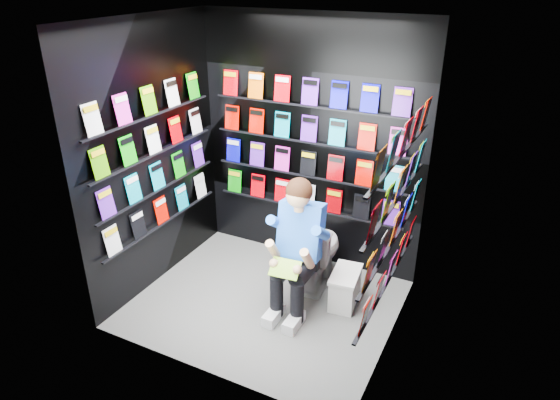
% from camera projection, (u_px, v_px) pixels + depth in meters
% --- Properties ---
extents(floor, '(2.40, 2.40, 0.00)m').
position_uv_depth(floor, '(265.00, 303.00, 4.83)').
color(floor, '#5B5B58').
rests_on(floor, ground).
extents(ceiling, '(2.40, 2.40, 0.00)m').
position_uv_depth(ceiling, '(261.00, 20.00, 3.72)').
color(ceiling, white).
rests_on(ceiling, floor).
extents(wall_back, '(2.40, 0.04, 2.60)m').
position_uv_depth(wall_back, '(310.00, 146.00, 5.08)').
color(wall_back, black).
rests_on(wall_back, floor).
extents(wall_front, '(2.40, 0.04, 2.60)m').
position_uv_depth(wall_front, '(195.00, 230.00, 3.47)').
color(wall_front, black).
rests_on(wall_front, floor).
extents(wall_left, '(0.04, 2.00, 2.60)m').
position_uv_depth(wall_left, '(153.00, 158.00, 4.76)').
color(wall_left, black).
rests_on(wall_left, floor).
extents(wall_right, '(0.04, 2.00, 2.60)m').
position_uv_depth(wall_right, '(402.00, 208.00, 3.79)').
color(wall_right, black).
rests_on(wall_right, floor).
extents(comics_back, '(2.10, 0.06, 1.37)m').
position_uv_depth(comics_back, '(309.00, 146.00, 5.06)').
color(comics_back, '#E2000B').
rests_on(comics_back, wall_back).
extents(comics_left, '(0.06, 1.70, 1.37)m').
position_uv_depth(comics_left, '(155.00, 158.00, 4.75)').
color(comics_left, '#E2000B').
rests_on(comics_left, wall_left).
extents(comics_right, '(0.06, 1.70, 1.37)m').
position_uv_depth(comics_right, '(398.00, 206.00, 3.80)').
color(comics_right, '#E2000B').
rests_on(comics_right, wall_right).
extents(toilet, '(0.49, 0.79, 0.73)m').
position_uv_depth(toilet, '(317.00, 251.00, 5.02)').
color(toilet, silver).
rests_on(toilet, floor).
extents(longbox, '(0.27, 0.44, 0.31)m').
position_uv_depth(longbox, '(345.00, 289.00, 4.78)').
color(longbox, silver).
rests_on(longbox, floor).
extents(longbox_lid, '(0.30, 0.46, 0.03)m').
position_uv_depth(longbox_lid, '(346.00, 274.00, 4.70)').
color(longbox_lid, silver).
rests_on(longbox_lid, longbox).
extents(reader, '(0.61, 0.83, 1.45)m').
position_uv_depth(reader, '(302.00, 231.00, 4.53)').
color(reader, blue).
rests_on(reader, toilet).
extents(held_comic, '(0.28, 0.18, 0.11)m').
position_uv_depth(held_comic, '(285.00, 268.00, 4.33)').
color(held_comic, green).
rests_on(held_comic, reader).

